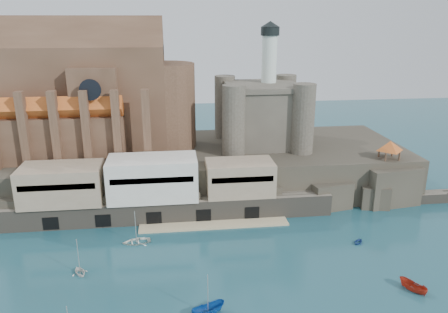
% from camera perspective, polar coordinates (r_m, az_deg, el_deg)
% --- Properties ---
extents(ground, '(300.00, 300.00, 0.00)m').
position_cam_1_polar(ground, '(73.46, -1.41, -15.30)').
color(ground, '#18434F').
rests_on(ground, ground).
extents(promontory, '(100.00, 36.00, 10.00)m').
position_cam_1_polar(promontory, '(106.80, -3.63, -1.53)').
color(promontory, '#2B2720').
rests_on(promontory, ground).
extents(quay, '(70.00, 12.00, 13.05)m').
position_cam_1_polar(quay, '(91.09, -9.31, -4.43)').
color(quay, '#645D50').
rests_on(quay, ground).
extents(church, '(47.00, 25.93, 30.51)m').
position_cam_1_polar(church, '(106.34, -16.99, 7.24)').
color(church, '#4E3424').
rests_on(church, promontory).
extents(castle_keep, '(21.20, 21.20, 29.30)m').
position_cam_1_polar(castle_keep, '(106.97, 4.94, 5.91)').
color(castle_keep, '#484339').
rests_on(castle_keep, promontory).
extents(rock_outcrop, '(14.50, 10.50, 8.70)m').
position_cam_1_polar(rock_outcrop, '(105.75, 20.38, -3.37)').
color(rock_outcrop, '#2B2720').
rests_on(rock_outcrop, ground).
extents(pavilion, '(6.40, 6.40, 5.40)m').
position_cam_1_polar(pavilion, '(103.25, 20.85, 1.18)').
color(pavilion, '#4E3424').
rests_on(pavilion, rock_outcrop).
extents(boat_4, '(3.46, 3.06, 3.42)m').
position_cam_1_polar(boat_4, '(77.43, -18.26, -14.40)').
color(boat_4, silver).
rests_on(boat_4, ground).
extents(boat_5, '(2.38, 2.40, 4.55)m').
position_cam_1_polar(boat_5, '(75.87, 23.37, -15.75)').
color(boat_5, '#A62815').
rests_on(boat_5, ground).
extents(boat_6, '(1.59, 3.83, 5.21)m').
position_cam_1_polar(boat_6, '(84.44, -11.35, -10.97)').
color(boat_6, white).
rests_on(boat_6, ground).
extents(boat_7, '(2.48, 2.60, 2.59)m').
position_cam_1_polar(boat_7, '(86.40, 17.11, -10.74)').
color(boat_7, navy).
rests_on(boat_7, ground).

